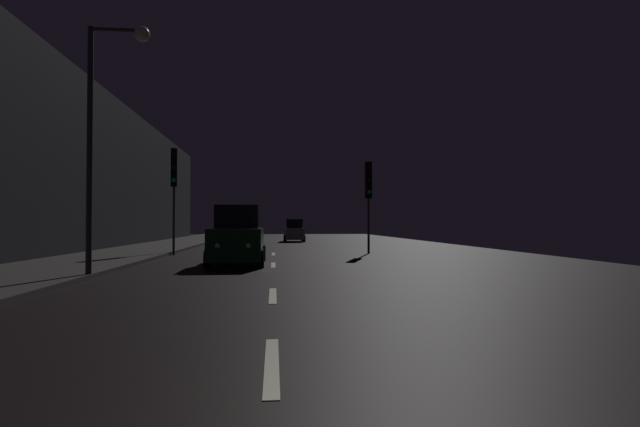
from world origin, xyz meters
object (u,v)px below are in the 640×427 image
at_px(traffic_light_far_right, 369,187).
at_px(traffic_light_far_left, 174,177).
at_px(car_approaching_headlights, 238,237).
at_px(streetlamp_overhead, 107,110).
at_px(car_distant_taillights, 294,231).

relative_size(traffic_light_far_right, traffic_light_far_left, 0.90).
bearing_deg(car_approaching_headlights, streetlamp_overhead, -35.80).
bearing_deg(car_distant_taillights, traffic_light_far_left, 158.05).
height_order(traffic_light_far_left, car_distant_taillights, traffic_light_far_left).
height_order(traffic_light_far_right, traffic_light_far_left, traffic_light_far_left).
distance_m(car_approaching_headlights, car_distant_taillights, 22.48).
distance_m(traffic_light_far_right, traffic_light_far_left, 9.87).
xyz_separation_m(traffic_light_far_right, car_distant_taillights, (-3.17, 16.40, -2.58)).
relative_size(car_approaching_headlights, car_distant_taillights, 1.17).
distance_m(traffic_light_far_right, car_approaching_headlights, 8.94).
xyz_separation_m(traffic_light_far_right, streetlamp_overhead, (-9.60, -10.47, 1.30)).
xyz_separation_m(traffic_light_far_right, car_approaching_headlights, (-6.28, -5.87, -2.43)).
height_order(traffic_light_far_right, streetlamp_overhead, streetlamp_overhead).
xyz_separation_m(traffic_light_far_right, traffic_light_far_left, (-9.86, -0.19, 0.42)).
relative_size(traffic_light_far_right, car_approaching_headlights, 1.07).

